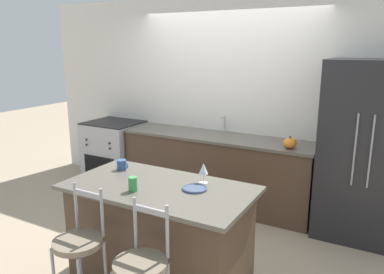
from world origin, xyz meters
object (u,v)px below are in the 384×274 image
Objects in this scene: refrigerator at (365,152)px; bar_stool_near at (80,254)px; dinner_plate at (195,188)px; pumpkin_decoration at (290,143)px; wine_glass at (203,169)px; coffee_mug at (122,165)px; tumbler_cup at (133,184)px; oven_range at (115,153)px.

refrigerator is 3.01m from bar_stool_near.
pumpkin_decoration is (0.35, 1.60, 0.06)m from dinner_plate.
coffee_mug is (-0.84, -0.06, -0.08)m from wine_glass.
tumbler_cup reaches higher than coffee_mug.
refrigerator is 2.52m from tumbler_cup.
oven_range is 8.11× the size of tumbler_cup.
tumbler_cup is (-1.54, -2.00, 0.02)m from refrigerator.
bar_stool_near is 0.65m from tumbler_cup.
coffee_mug is (1.48, -1.61, 0.49)m from oven_range.
wine_glass is (-0.01, 0.17, 0.11)m from dinner_plate.
coffee_mug is at bearing -128.80° from pumpkin_decoration.
refrigerator is at bearing 39.44° from coffee_mug.
bar_stool_near is 2.54m from pumpkin_decoration.
bar_stool_near is 1.17m from wine_glass.
oven_range is at bearing 177.42° from pumpkin_decoration.
bar_stool_near is at bearing -112.20° from pumpkin_decoration.
dinner_plate is at bearing -7.47° from coffee_mug.
refrigerator reaches higher than tumbler_cup.
wine_glass is at bearing -33.87° from oven_range.
tumbler_cup is at bearing -41.91° from coffee_mug.
bar_stool_near is at bearing -73.16° from coffee_mug.
wine_glass is 1.17× the size of pumpkin_decoration.
bar_stool_near is (-1.71, -2.44, -0.42)m from refrigerator.
dinner_plate is at bearing -87.99° from wine_glass.
pumpkin_decoration is at bearing 77.49° from dinner_plate.
tumbler_cup reaches higher than oven_range.
tumbler_cup is at bearing -133.36° from wine_glass.
pumpkin_decoration reaches higher than dinner_plate.
refrigerator is 2.54m from coffee_mug.
oven_range is 2.24m from coffee_mug.
coffee_mug is at bearing 138.09° from tumbler_cup.
bar_stool_near is 5.03× the size of dinner_plate.
oven_range reaches higher than dinner_plate.
wine_glass is (-1.13, -1.56, 0.08)m from refrigerator.
wine_glass is at bearing 3.83° from coffee_mug.
tumbler_cup is 0.78× the size of pumpkin_decoration.
tumbler_cup is at bearing 68.89° from bar_stool_near.
refrigerator is 11.03× the size of wine_glass.
dinner_plate is (-1.12, -1.73, -0.03)m from refrigerator.
refrigerator is 9.27× the size of dinner_plate.
pumpkin_decoration is (0.77, 1.87, 0.01)m from tumbler_cup.
tumbler_cup is (0.42, -0.38, 0.01)m from coffee_mug.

